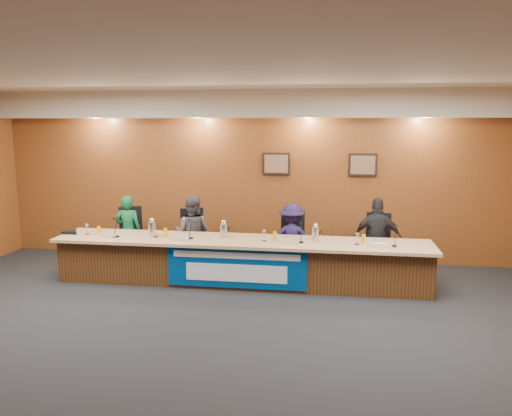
# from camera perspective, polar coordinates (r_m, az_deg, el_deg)

# --- Properties ---
(floor) EXTENTS (10.00, 10.00, 0.00)m
(floor) POSITION_cam_1_polar(r_m,az_deg,el_deg) (6.15, -5.87, -15.46)
(floor) COLOR black
(floor) RESTS_ON ground
(ceiling) EXTENTS (10.00, 8.00, 0.04)m
(ceiling) POSITION_cam_1_polar(r_m,az_deg,el_deg) (5.60, -6.45, 15.67)
(ceiling) COLOR silver
(ceiling) RESTS_ON wall_back
(wall_back) EXTENTS (10.00, 0.04, 3.20)m
(wall_back) POSITION_cam_1_polar(r_m,az_deg,el_deg) (9.55, -0.05, 3.62)
(wall_back) COLOR brown
(wall_back) RESTS_ON floor
(soffit) EXTENTS (10.00, 0.50, 0.50)m
(soffit) POSITION_cam_1_polar(r_m,az_deg,el_deg) (9.25, -0.29, 11.80)
(soffit) COLOR beige
(soffit) RESTS_ON wall_back
(dais_body) EXTENTS (6.00, 0.80, 0.70)m
(dais_body) POSITION_cam_1_polar(r_m,az_deg,el_deg) (8.23, -1.73, -6.25)
(dais_body) COLOR #482912
(dais_body) RESTS_ON floor
(dais_top) EXTENTS (6.10, 0.95, 0.05)m
(dais_top) POSITION_cam_1_polar(r_m,az_deg,el_deg) (8.09, -1.81, -3.79)
(dais_top) COLOR tan
(dais_top) RESTS_ON dais_body
(banner) EXTENTS (2.20, 0.02, 0.65)m
(banner) POSITION_cam_1_polar(r_m,az_deg,el_deg) (7.83, -2.28, -6.86)
(banner) COLOR navy
(banner) RESTS_ON dais_body
(banner_text_upper) EXTENTS (2.00, 0.01, 0.10)m
(banner_text_upper) POSITION_cam_1_polar(r_m,az_deg,el_deg) (7.77, -2.31, -5.47)
(banner_text_upper) COLOR silver
(banner_text_upper) RESTS_ON banner
(banner_text_lower) EXTENTS (1.60, 0.01, 0.28)m
(banner_text_lower) POSITION_cam_1_polar(r_m,az_deg,el_deg) (7.84, -2.30, -7.44)
(banner_text_lower) COLOR silver
(banner_text_lower) RESTS_ON banner
(wall_photo_left) EXTENTS (0.52, 0.04, 0.42)m
(wall_photo_left) POSITION_cam_1_polar(r_m,az_deg,el_deg) (9.44, 2.33, 5.07)
(wall_photo_left) COLOR black
(wall_photo_left) RESTS_ON wall_back
(wall_photo_right) EXTENTS (0.52, 0.04, 0.42)m
(wall_photo_right) POSITION_cam_1_polar(r_m,az_deg,el_deg) (9.40, 12.10, 4.84)
(wall_photo_right) COLOR black
(wall_photo_right) RESTS_ON wall_back
(panelist_a) EXTENTS (0.49, 0.33, 1.33)m
(panelist_a) POSITION_cam_1_polar(r_m,az_deg,el_deg) (9.36, -14.38, -2.60)
(panelist_a) COLOR #0D4F29
(panelist_a) RESTS_ON floor
(panelist_b) EXTENTS (0.69, 0.55, 1.34)m
(panelist_b) POSITION_cam_1_polar(r_m,az_deg,el_deg) (8.97, -7.29, -2.87)
(panelist_b) COLOR #444448
(panelist_b) RESTS_ON floor
(panelist_c) EXTENTS (0.82, 0.49, 1.25)m
(panelist_c) POSITION_cam_1_polar(r_m,az_deg,el_deg) (8.67, 4.12, -3.58)
(panelist_c) COLOR #1A113A
(panelist_c) RESTS_ON floor
(panelist_d) EXTENTS (0.82, 0.38, 1.38)m
(panelist_d) POSITION_cam_1_polar(r_m,az_deg,el_deg) (8.67, 13.70, -3.40)
(panelist_d) COLOR black
(panelist_d) RESTS_ON floor
(office_chair_a) EXTENTS (0.62, 0.62, 0.08)m
(office_chair_a) POSITION_cam_1_polar(r_m,az_deg,el_deg) (9.49, -14.09, -3.57)
(office_chair_a) COLOR black
(office_chair_a) RESTS_ON floor
(office_chair_b) EXTENTS (0.63, 0.63, 0.08)m
(office_chair_b) POSITION_cam_1_polar(r_m,az_deg,el_deg) (9.10, -7.09, -3.91)
(office_chair_b) COLOR black
(office_chair_b) RESTS_ON floor
(office_chair_c) EXTENTS (0.50, 0.50, 0.08)m
(office_chair_c) POSITION_cam_1_polar(r_m,az_deg,el_deg) (8.80, 4.16, -4.34)
(office_chair_c) COLOR black
(office_chair_c) RESTS_ON floor
(office_chair_d) EXTENTS (0.56, 0.56, 0.08)m
(office_chair_d) POSITION_cam_1_polar(r_m,az_deg,el_deg) (8.81, 13.59, -4.57)
(office_chair_d) COLOR black
(office_chair_d) RESTS_ON floor
(nameplate_a) EXTENTS (0.24, 0.08, 0.10)m
(nameplate_a) POSITION_cam_1_polar(r_m,az_deg,el_deg) (8.54, -16.69, -3.00)
(nameplate_a) COLOR white
(nameplate_a) RESTS_ON dais_top
(microphone_a) EXTENTS (0.07, 0.07, 0.02)m
(microphone_a) POSITION_cam_1_polar(r_m,az_deg,el_deg) (8.56, -15.57, -3.14)
(microphone_a) COLOR black
(microphone_a) RESTS_ON dais_top
(juice_glass_a) EXTENTS (0.06, 0.06, 0.15)m
(juice_glass_a) POSITION_cam_1_polar(r_m,az_deg,el_deg) (8.80, -17.51, -2.47)
(juice_glass_a) COLOR #F19C00
(juice_glass_a) RESTS_ON dais_top
(water_glass_a) EXTENTS (0.08, 0.08, 0.18)m
(water_glass_a) POSITION_cam_1_polar(r_m,az_deg,el_deg) (8.90, -18.74, -2.30)
(water_glass_a) COLOR silver
(water_glass_a) RESTS_ON dais_top
(nameplate_b) EXTENTS (0.24, 0.08, 0.10)m
(nameplate_b) POSITION_cam_1_polar(r_m,az_deg,el_deg) (8.07, -8.85, -3.43)
(nameplate_b) COLOR white
(nameplate_b) RESTS_ON dais_top
(microphone_b) EXTENTS (0.07, 0.07, 0.02)m
(microphone_b) POSITION_cam_1_polar(r_m,az_deg,el_deg) (8.20, -7.41, -3.42)
(microphone_b) COLOR black
(microphone_b) RESTS_ON dais_top
(juice_glass_b) EXTENTS (0.06, 0.06, 0.15)m
(juice_glass_b) POSITION_cam_1_polar(r_m,az_deg,el_deg) (8.37, -10.30, -2.78)
(juice_glass_b) COLOR #F19C00
(juice_glass_b) RESTS_ON dais_top
(water_glass_b) EXTENTS (0.08, 0.08, 0.18)m
(water_glass_b) POSITION_cam_1_polar(r_m,az_deg,el_deg) (8.37, -11.43, -2.71)
(water_glass_b) COLOR silver
(water_glass_b) RESTS_ON dais_top
(nameplate_c) EXTENTS (0.24, 0.08, 0.10)m
(nameplate_c) POSITION_cam_1_polar(r_m,az_deg,el_deg) (7.76, 3.60, -3.86)
(nameplate_c) COLOR white
(nameplate_c) RESTS_ON dais_top
(microphone_c) EXTENTS (0.07, 0.07, 0.02)m
(microphone_c) POSITION_cam_1_polar(r_m,az_deg,el_deg) (7.88, 5.20, -3.92)
(microphone_c) COLOR black
(microphone_c) RESTS_ON dais_top
(juice_glass_c) EXTENTS (0.06, 0.06, 0.15)m
(juice_glass_c) POSITION_cam_1_polar(r_m,az_deg,el_deg) (7.97, 2.16, -3.26)
(juice_glass_c) COLOR #F19C00
(juice_glass_c) RESTS_ON dais_top
(water_glass_c) EXTENTS (0.08, 0.08, 0.18)m
(water_glass_c) POSITION_cam_1_polar(r_m,az_deg,el_deg) (7.96, 0.94, -3.16)
(water_glass_c) COLOR silver
(water_glass_c) RESTS_ON dais_top
(nameplate_d) EXTENTS (0.24, 0.08, 0.10)m
(nameplate_d) POSITION_cam_1_polar(r_m,az_deg,el_deg) (7.75, 14.23, -4.16)
(nameplate_d) COLOR white
(nameplate_d) RESTS_ON dais_top
(microphone_d) EXTENTS (0.07, 0.07, 0.02)m
(microphone_d) POSITION_cam_1_polar(r_m,az_deg,el_deg) (7.91, 15.52, -4.19)
(microphone_d) COLOR black
(microphone_d) RESTS_ON dais_top
(juice_glass_d) EXTENTS (0.06, 0.06, 0.15)m
(juice_glass_d) POSITION_cam_1_polar(r_m,az_deg,el_deg) (7.94, 12.19, -3.53)
(juice_glass_d) COLOR #F19C00
(juice_glass_d) RESTS_ON dais_top
(water_glass_d) EXTENTS (0.08, 0.08, 0.18)m
(water_glass_d) POSITION_cam_1_polar(r_m,az_deg,el_deg) (7.88, 11.48, -3.49)
(water_glass_d) COLOR silver
(water_glass_d) RESTS_ON dais_top
(carafe_left) EXTENTS (0.12, 0.12, 0.25)m
(carafe_left) POSITION_cam_1_polar(r_m,az_deg,el_deg) (8.44, -11.80, -2.38)
(carafe_left) COLOR silver
(carafe_left) RESTS_ON dais_top
(carafe_mid) EXTENTS (0.13, 0.13, 0.23)m
(carafe_mid) POSITION_cam_1_polar(r_m,az_deg,el_deg) (8.22, -3.69, -2.59)
(carafe_mid) COLOR silver
(carafe_mid) RESTS_ON dais_top
(carafe_right) EXTENTS (0.12, 0.12, 0.23)m
(carafe_right) POSITION_cam_1_polar(r_m,az_deg,el_deg) (8.01, 6.80, -2.96)
(carafe_right) COLOR silver
(carafe_right) RESTS_ON dais_top
(speakerphone) EXTENTS (0.32, 0.32, 0.05)m
(speakerphone) POSITION_cam_1_polar(r_m,az_deg,el_deg) (9.06, -20.35, -2.61)
(speakerphone) COLOR black
(speakerphone) RESTS_ON dais_top
(paper_stack) EXTENTS (0.26, 0.33, 0.01)m
(paper_stack) POSITION_cam_1_polar(r_m,az_deg,el_deg) (7.94, 14.12, -4.14)
(paper_stack) COLOR white
(paper_stack) RESTS_ON dais_top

